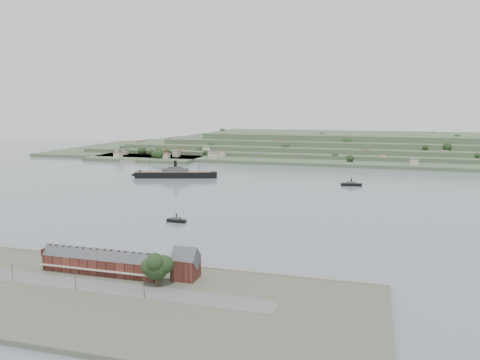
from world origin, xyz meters
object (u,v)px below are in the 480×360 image
(tugboat, at_px, (176,220))
(fig_tree, at_px, (157,266))
(terrace_row, at_px, (102,262))
(steamship, at_px, (172,174))
(gabled_building, at_px, (186,264))

(tugboat, bearing_deg, fig_tree, -70.34)
(terrace_row, bearing_deg, steamship, 108.02)
(terrace_row, distance_m, steamship, 282.77)
(terrace_row, relative_size, tugboat, 4.32)
(gabled_building, distance_m, steamship, 292.90)
(terrace_row, xyz_separation_m, tugboat, (-8.06, 98.50, -5.44))
(gabled_building, relative_size, tugboat, 1.09)
(fig_tree, bearing_deg, tugboat, 109.66)
(terrace_row, distance_m, tugboat, 98.98)
(terrace_row, relative_size, gabled_building, 3.95)
(gabled_building, distance_m, fig_tree, 13.82)
(steamship, bearing_deg, tugboat, -65.01)
(steamship, height_order, tugboat, steamship)
(terrace_row, height_order, fig_tree, fig_tree)
(steamship, height_order, fig_tree, steamship)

